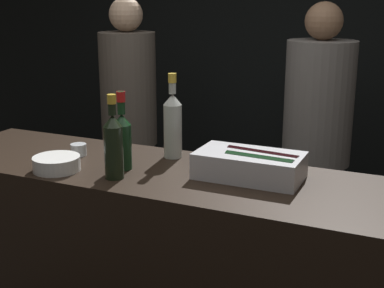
# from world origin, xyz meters

# --- Properties ---
(wall_back_chalkboard) EXTENTS (6.40, 0.06, 2.80)m
(wall_back_chalkboard) POSITION_xyz_m (0.00, 2.47, 1.40)
(wall_back_chalkboard) COLOR black
(wall_back_chalkboard) RESTS_ON ground_plane
(bar_counter) EXTENTS (2.42, 0.61, 1.02)m
(bar_counter) POSITION_xyz_m (0.00, 0.30, 0.51)
(bar_counter) COLOR black
(bar_counter) RESTS_ON ground_plane
(ice_bin_with_bottles) EXTENTS (0.42, 0.23, 0.11)m
(ice_bin_with_bottles) POSITION_xyz_m (0.25, 0.36, 1.07)
(ice_bin_with_bottles) COLOR silver
(ice_bin_with_bottles) RESTS_ON bar_counter
(bowl_white) EXTENTS (0.20, 0.20, 0.06)m
(bowl_white) POSITION_xyz_m (-0.52, 0.12, 1.05)
(bowl_white) COLOR white
(bowl_white) RESTS_ON bar_counter
(candle_votive) EXTENTS (0.07, 0.07, 0.05)m
(candle_votive) POSITION_xyz_m (-0.57, 0.34, 1.04)
(candle_votive) COLOR silver
(candle_votive) RESTS_ON bar_counter
(champagne_bottle) EXTENTS (0.08, 0.08, 0.34)m
(champagne_bottle) POSITION_xyz_m (-0.25, 0.14, 1.16)
(champagne_bottle) COLOR black
(champagne_bottle) RESTS_ON bar_counter
(rose_wine_bottle) EXTENTS (0.08, 0.08, 0.38)m
(rose_wine_bottle) POSITION_xyz_m (-0.17, 0.49, 1.17)
(rose_wine_bottle) COLOR #B2B7AD
(rose_wine_bottle) RESTS_ON bar_counter
(red_wine_bottle_burgundy) EXTENTS (0.08, 0.08, 0.33)m
(red_wine_bottle_burgundy) POSITION_xyz_m (-0.28, 0.26, 1.15)
(red_wine_bottle_burgundy) COLOR #143319
(red_wine_bottle_burgundy) RESTS_ON bar_counter
(person_in_hoodie) EXTENTS (0.36, 0.36, 1.71)m
(person_in_hoodie) POSITION_xyz_m (-0.91, 1.35, 0.95)
(person_in_hoodie) COLOR black
(person_in_hoodie) RESTS_ON ground_plane
(person_blond_tee) EXTENTS (0.39, 0.39, 1.69)m
(person_blond_tee) POSITION_xyz_m (0.28, 1.47, 0.93)
(person_blond_tee) COLOR black
(person_blond_tee) RESTS_ON ground_plane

